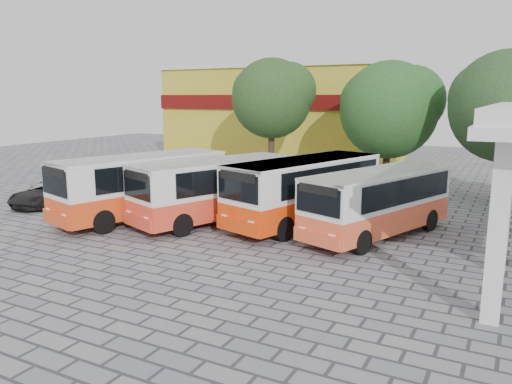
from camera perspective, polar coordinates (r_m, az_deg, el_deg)
The scene contains 10 objects.
ground at distance 18.66m, azimuth 0.63°, elevation -6.81°, with size 90.00×90.00×0.00m, color slate.
shophouse_block at distance 45.99m, azimuth 3.31°, elevation 8.97°, with size 20.40×10.40×8.30m.
bus_far_left at distance 23.84m, azimuth -12.92°, elevation 1.06°, with size 4.78×8.74×2.97m.
bus_centre_left at distance 22.70m, azimuth -4.62°, elevation 0.63°, with size 5.07×8.44×2.84m.
bus_centre_right at distance 22.24m, azimuth 5.61°, elevation 0.57°, with size 4.76×8.70×2.95m.
bus_far_right at distance 20.84m, azimuth 13.78°, elevation -0.80°, with size 4.68×8.01×2.70m.
tree_left at distance 34.74m, azimuth 1.92°, elevation 10.93°, with size 5.74×5.46×8.27m.
tree_middle at distance 33.15m, azimuth 15.11°, elevation 9.40°, with size 6.48×6.17×7.92m.
tree_right at distance 30.34m, azimuth 26.93°, elevation 9.10°, with size 6.35×6.05×8.17m.
parked_car at distance 28.59m, azimuth -22.59°, elevation -0.13°, with size 2.07×4.50×1.25m, color black.
Camera 1 is at (8.13, -15.81, 5.66)m, focal length 35.00 mm.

